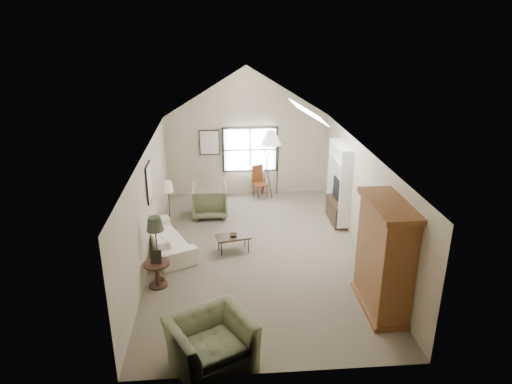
{
  "coord_description": "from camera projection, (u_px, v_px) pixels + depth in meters",
  "views": [
    {
      "loc": [
        -0.81,
        -9.7,
        5.28
      ],
      "look_at": [
        0.0,
        0.4,
        1.4
      ],
      "focal_mm": 32.0,
      "sensor_mm": 36.0,
      "label": 1
    }
  ],
  "objects": [
    {
      "name": "side_chair",
      "position": [
        260.0,
        182.0,
        14.22
      ],
      "size": [
        0.51,
        0.51,
        1.0
      ],
      "primitive_type": "cube",
      "rotation": [
        0.0,
        0.0,
        0.42
      ],
      "color": "brown",
      "rests_on": "ground"
    },
    {
      "name": "bowl",
      "position": [
        233.0,
        235.0,
        10.87
      ],
      "size": [
        0.23,
        0.23,
        0.05
      ],
      "primitive_type": "imported",
      "rotation": [
        0.0,
        0.0,
        0.21
      ],
      "color": "#392617",
      "rests_on": "coffee_table"
    },
    {
      "name": "armchair_far",
      "position": [
        210.0,
        200.0,
        12.88
      ],
      "size": [
        0.98,
        1.01,
        0.9
      ],
      "primitive_type": "imported",
      "rotation": [
        0.0,
        0.0,
        3.16
      ],
      "color": "#636849",
      "rests_on": "ground"
    },
    {
      "name": "tv_panel",
      "position": [
        338.0,
        190.0,
        12.31
      ],
      "size": [
        0.05,
        0.9,
        0.55
      ],
      "primitive_type": "cube",
      "color": "black",
      "rests_on": "media_console"
    },
    {
      "name": "side_table",
      "position": [
        158.0,
        274.0,
        9.51
      ],
      "size": [
        0.72,
        0.72,
        0.54
      ],
      "primitive_type": "cylinder",
      "rotation": [
        0.0,
        0.0,
        0.43
      ],
      "color": "#361D16",
      "rests_on": "ground"
    },
    {
      "name": "media_console",
      "position": [
        337.0,
        211.0,
        12.53
      ],
      "size": [
        0.34,
        1.18,
        0.6
      ],
      "primitive_type": "cube",
      "color": "#382316",
      "rests_on": "ground"
    },
    {
      "name": "armchair_near",
      "position": [
        211.0,
        342.0,
        7.31
      ],
      "size": [
        1.63,
        1.57,
        0.82
      ],
      "primitive_type": "imported",
      "rotation": [
        0.0,
        0.0,
        0.48
      ],
      "color": "#646E4D",
      "rests_on": "ground"
    },
    {
      "name": "room_shell",
      "position": [
        257.0,
        120.0,
        9.83
      ],
      "size": [
        5.01,
        8.01,
        4.0
      ],
      "color": "#685D4A",
      "rests_on": "ground"
    },
    {
      "name": "armoire",
      "position": [
        384.0,
        257.0,
        8.51
      ],
      "size": [
        0.6,
        1.5,
        2.2
      ],
      "primitive_type": "cube",
      "color": "brown",
      "rests_on": "ground"
    },
    {
      "name": "coffee_table",
      "position": [
        233.0,
        244.0,
        10.95
      ],
      "size": [
        0.87,
        0.6,
        0.41
      ],
      "primitive_type": "cube",
      "rotation": [
        0.0,
        0.0,
        0.21
      ],
      "color": "#3B2718",
      "rests_on": "ground"
    },
    {
      "name": "tan_lamp",
      "position": [
        169.0,
        205.0,
        11.97
      ],
      "size": [
        0.36,
        0.36,
        1.36
      ],
      "primitive_type": null,
      "rotation": [
        0.0,
        0.0,
        0.43
      ],
      "color": "tan",
      "rests_on": "ground"
    },
    {
      "name": "wall_art",
      "position": [
        180.0,
        162.0,
        12.03
      ],
      "size": [
        1.97,
        3.71,
        0.88
      ],
      "color": "black",
      "rests_on": "room_shell"
    },
    {
      "name": "dark_lamp",
      "position": [
        157.0,
        249.0,
        9.52
      ],
      "size": [
        0.48,
        0.48,
        1.51
      ],
      "primitive_type": null,
      "rotation": [
        0.0,
        0.0,
        0.43
      ],
      "color": "black",
      "rests_on": "ground"
    },
    {
      "name": "skylight",
      "position": [
        309.0,
        111.0,
        10.76
      ],
      "size": [
        0.8,
        1.2,
        0.52
      ],
      "primitive_type": null,
      "color": "white",
      "rests_on": "room_shell"
    },
    {
      "name": "sofa",
      "position": [
        165.0,
        238.0,
        10.98
      ],
      "size": [
        1.67,
        2.33,
        0.63
      ],
      "primitive_type": "imported",
      "rotation": [
        0.0,
        0.0,
        2.0
      ],
      "color": "silver",
      "rests_on": "ground"
    },
    {
      "name": "window",
      "position": [
        250.0,
        150.0,
        14.15
      ],
      "size": [
        1.72,
        0.08,
        1.42
      ],
      "primitive_type": "cube",
      "color": "black",
      "rests_on": "room_shell"
    },
    {
      "name": "tripod_lamp",
      "position": [
        271.0,
        163.0,
        14.09
      ],
      "size": [
        0.67,
        0.67,
        2.14
      ],
      "primitive_type": null,
      "rotation": [
        0.0,
        0.0,
        0.09
      ],
      "color": "white",
      "rests_on": "ground"
    },
    {
      "name": "tv_alcove",
      "position": [
        339.0,
        182.0,
        12.23
      ],
      "size": [
        0.32,
        1.3,
        2.1
      ],
      "primitive_type": "cube",
      "color": "white",
      "rests_on": "ground"
    }
  ]
}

